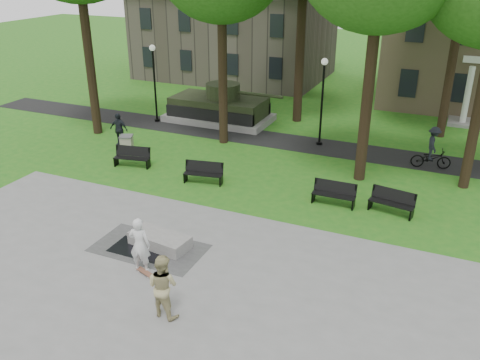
# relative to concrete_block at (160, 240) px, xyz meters

# --- Properties ---
(ground) EXTENTS (120.00, 120.00, 0.00)m
(ground) POSITION_rel_concrete_block_xyz_m (1.80, 0.43, -0.24)
(ground) COLOR #1D6016
(ground) RESTS_ON ground
(plaza) EXTENTS (22.00, 16.00, 0.02)m
(plaza) POSITION_rel_concrete_block_xyz_m (1.80, -4.57, -0.23)
(plaza) COLOR gray
(plaza) RESTS_ON ground
(footpath) EXTENTS (44.00, 2.60, 0.01)m
(footpath) POSITION_rel_concrete_block_xyz_m (1.80, 12.43, -0.24)
(footpath) COLOR black
(footpath) RESTS_ON ground
(building_left) EXTENTS (15.00, 10.00, 7.20)m
(building_left) POSITION_rel_concrete_block_xyz_m (-9.20, 26.93, 3.35)
(building_left) COLOR #4C443D
(building_left) RESTS_ON ground
(lamp_left) EXTENTS (0.36, 0.36, 4.73)m
(lamp_left) POSITION_rel_concrete_block_xyz_m (-8.20, 12.73, 2.55)
(lamp_left) COLOR black
(lamp_left) RESTS_ON ground
(lamp_mid) EXTENTS (0.36, 0.36, 4.73)m
(lamp_mid) POSITION_rel_concrete_block_xyz_m (2.30, 12.73, 2.55)
(lamp_mid) COLOR black
(lamp_mid) RESTS_ON ground
(tank_monument) EXTENTS (7.45, 3.40, 2.40)m
(tank_monument) POSITION_rel_concrete_block_xyz_m (-4.66, 14.43, 0.61)
(tank_monument) COLOR gray
(tank_monument) RESTS_ON ground
(puddle) EXTENTS (2.20, 1.20, 0.00)m
(puddle) POSITION_rel_concrete_block_xyz_m (-0.48, -0.51, -0.22)
(puddle) COLOR black
(puddle) RESTS_ON plaza
(concrete_block) EXTENTS (2.31, 1.27, 0.45)m
(concrete_block) POSITION_rel_concrete_block_xyz_m (0.00, 0.00, 0.00)
(concrete_block) COLOR gray
(concrete_block) RESTS_ON plaza
(skateboard) EXTENTS (0.80, 0.44, 0.07)m
(skateboard) POSITION_rel_concrete_block_xyz_m (0.50, -1.72, -0.19)
(skateboard) COLOR brown
(skateboard) RESTS_ON plaza
(skateboarder) EXTENTS (0.78, 0.59, 1.94)m
(skateboarder) POSITION_rel_concrete_block_xyz_m (0.28, -1.58, 0.75)
(skateboarder) COLOR silver
(skateboarder) RESTS_ON plaza
(friend_watching) EXTENTS (1.04, 0.86, 1.97)m
(friend_watching) POSITION_rel_concrete_block_xyz_m (2.16, -3.20, 0.76)
(friend_watching) COLOR tan
(friend_watching) RESTS_ON plaza
(pedestrian_walker) EXTENTS (1.09, 0.49, 1.84)m
(pedestrian_walker) POSITION_rel_concrete_block_xyz_m (-7.68, 8.14, 0.67)
(pedestrian_walker) COLOR black
(pedestrian_walker) RESTS_ON ground
(cyclist) EXTENTS (1.98, 1.17, 2.10)m
(cyclist) POSITION_rel_concrete_block_xyz_m (8.19, 11.66, 0.62)
(cyclist) COLOR black
(cyclist) RESTS_ON ground
(park_bench_0) EXTENTS (1.85, 0.87, 1.00)m
(park_bench_0) POSITION_rel_concrete_block_xyz_m (-5.28, 5.95, 0.28)
(park_bench_0) COLOR black
(park_bench_0) RESTS_ON ground
(park_bench_1) EXTENTS (1.85, 0.85, 1.00)m
(park_bench_1) POSITION_rel_concrete_block_xyz_m (-1.14, 5.60, 0.28)
(park_bench_1) COLOR black
(park_bench_1) RESTS_ON ground
(park_bench_2) EXTENTS (1.80, 0.53, 1.00)m
(park_bench_2) POSITION_rel_concrete_block_xyz_m (4.86, 5.84, 0.28)
(park_bench_2) COLOR black
(park_bench_2) RESTS_ON ground
(park_bench_3) EXTENTS (1.85, 0.83, 1.00)m
(park_bench_3) POSITION_rel_concrete_block_xyz_m (7.18, 6.02, 0.28)
(park_bench_3) COLOR black
(park_bench_3) RESTS_ON ground
(trash_bin) EXTENTS (0.87, 0.87, 0.96)m
(trash_bin) POSITION_rel_concrete_block_xyz_m (-6.64, 7.36, 0.24)
(trash_bin) COLOR #9F9983
(trash_bin) RESTS_ON ground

